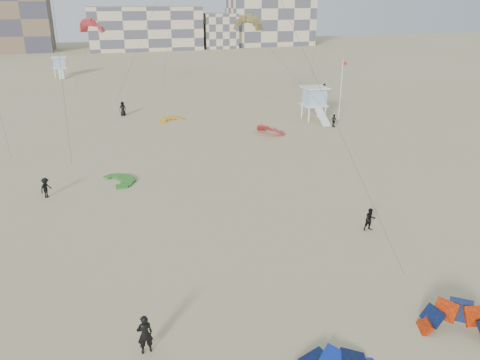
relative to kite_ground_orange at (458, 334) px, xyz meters
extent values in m
plane|color=tan|center=(-10.77, 2.79, 0.00)|extent=(320.00, 320.00, 0.00)
imported|color=black|center=(-14.02, 2.89, 0.96)|extent=(0.76, 0.55, 1.91)
imported|color=black|center=(1.53, 10.36, 0.79)|extent=(0.78, 0.62, 1.57)
imported|color=black|center=(-19.68, 22.36, 0.81)|extent=(1.12, 1.19, 1.61)
imported|color=black|center=(11.55, 35.21, 0.78)|extent=(0.55, 0.97, 1.56)
imported|color=black|center=(-12.37, 48.27, 0.94)|extent=(1.05, 0.83, 1.88)
imported|color=black|center=(19.81, 54.84, 0.78)|extent=(1.18, 1.47, 1.57)
cylinder|color=#3F3F3F|center=(-17.42, 22.77, 10.61)|extent=(1.03, 8.81, 19.23)
cylinder|color=#3F3F3F|center=(-2.65, 14.65, 12.61)|extent=(4.48, 21.73, 23.23)
cylinder|color=#3F3F3F|center=(-8.87, 46.01, 11.01)|extent=(8.29, 13.78, 20.04)
cylinder|color=#3F3F3F|center=(7.07, 38.48, 6.25)|extent=(7.84, 9.77, 10.52)
cylinder|color=#3F3F3F|center=(16.16, 52.27, 10.62)|extent=(1.80, 1.92, 19.24)
cylinder|color=#3F3F3F|center=(-3.70, 61.10, 10.91)|extent=(3.79, 3.33, 19.83)
cylinder|color=#3F3F3F|center=(-16.97, 59.69, 5.77)|extent=(3.47, 0.79, 9.56)
cube|color=white|center=(10.78, 39.34, 1.89)|extent=(2.86, 2.86, 0.14)
cube|color=#97B5CF|center=(10.78, 39.34, 2.98)|extent=(2.35, 2.35, 2.03)
cube|color=white|center=(10.78, 39.34, 4.07)|extent=(2.97, 2.97, 0.16)
cube|color=white|center=(10.78, 36.60, 0.91)|extent=(1.04, 2.88, 1.68)
cube|color=white|center=(-22.17, 84.86, 1.72)|extent=(2.83, 2.83, 0.13)
cube|color=#97B5CF|center=(-22.17, 84.86, 2.71)|extent=(2.33, 2.33, 1.84)
cube|color=white|center=(-22.17, 84.86, 3.70)|extent=(2.93, 2.93, 0.15)
cube|color=white|center=(-22.17, 82.37, 0.83)|extent=(1.19, 2.69, 1.53)
cylinder|color=white|center=(14.10, 38.79, 3.71)|extent=(0.09, 0.09, 7.41)
cube|color=red|center=(14.37, 38.79, 6.95)|extent=(0.56, 0.02, 0.37)
cube|color=beige|center=(-0.77, 132.79, 6.00)|extent=(32.00, 16.00, 12.00)
cube|color=beige|center=(39.23, 134.79, 8.00)|extent=(26.00, 14.00, 16.00)
cube|color=beige|center=(21.23, 130.79, 5.00)|extent=(10.00, 10.00, 10.00)
camera|label=1|loc=(-14.70, -14.03, 14.60)|focal=35.00mm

